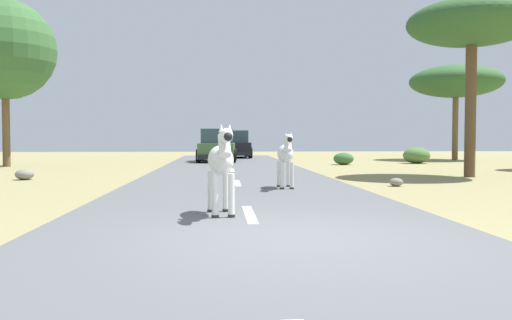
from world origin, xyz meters
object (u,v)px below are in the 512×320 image
Objects in this scene: car_1 at (234,145)px; tree_1 at (456,82)px; zebra_0 at (221,161)px; bush_1 at (417,155)px; rock_2 at (396,182)px; rock_4 at (25,174)px; zebra_2 at (286,155)px; tree_0 at (472,25)px; tree_6 at (5,50)px; car_0 at (217,147)px; bush_2 at (344,159)px.

car_1 is 14.07m from tree_1.
bush_1 is at bearing -126.23° from zebra_0.
rock_4 is (-10.77, 2.98, 0.06)m from rock_2.
zebra_2 is 15.96m from bush_1.
tree_0 is 19.55m from tree_6.
rock_4 is at bearing -61.05° from zebra_0.
car_0 is 11.96× the size of rock_2.
rock_4 is at bearing -179.28° from tree_0.
tree_6 reaches higher than rock_4.
zebra_2 is at bearing 99.14° from car_0.
tree_0 reaches higher than rock_2.
rock_2 is at bearing -113.06° from bush_1.
car_0 is 5.96m from car_1.
zebra_0 is 0.35× the size of car_0.
rock_2 is (14.39, -10.89, -5.17)m from tree_6.
bush_1 is at bearing -133.60° from tree_1.
car_1 is at bearing -97.69° from car_0.
bush_2 reaches higher than rock_2.
tree_0 is (8.40, -11.38, 4.17)m from car_0.
bush_2 is 14.83m from rock_4.
car_0 reaches higher than zebra_0.
tree_0 reaches higher than rock_4.
tree_1 is at bearing -125.04° from zebra_2.
zebra_0 is at bearing 70.49° from zebra_2.
bush_1 is at bearing 5.07° from tree_6.
tree_0 is at bearing 129.14° from car_0.
tree_0 is at bearing 0.72° from rock_4.
tree_6 reaches higher than car_1.
zebra_2 is 13.22m from bush_2.
car_0 reaches higher than rock_4.
tree_6 is (-17.96, 7.72, 0.26)m from tree_0.
tree_1 is 9.75× the size of rock_4.
tree_0 reaches higher than zebra_2.
rock_2 is at bearing -138.45° from tree_0.
car_1 is 0.76× the size of tree_0.
car_1 reaches higher than bush_1.
car_0 is 0.79× the size of tree_1.
car_1 is 20.76m from rock_2.
car_1 is (0.94, 25.79, -0.07)m from zebra_0.
tree_0 is at bearing -100.82° from bush_1.
tree_0 is 4.22× the size of bush_1.
bush_2 is at bearing 83.48° from rock_2.
rock_4 is (-6.07, 8.37, -0.75)m from zebra_0.
tree_6 is (-9.55, -3.66, 4.43)m from car_0.
zebra_2 is (1.61, 4.51, -0.03)m from zebra_0.
zebra_0 is 0.27× the size of tree_1.
tree_0 is at bearing 41.55° from rock_2.
car_1 is 10.20m from bush_2.
tree_1 reaches higher than rock_4.
rock_4 is at bearing -145.55° from tree_1.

